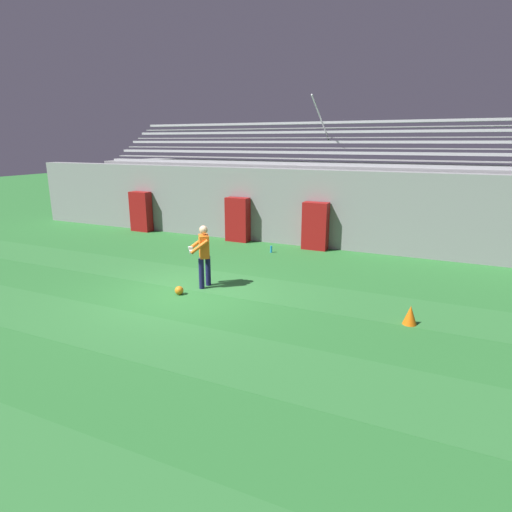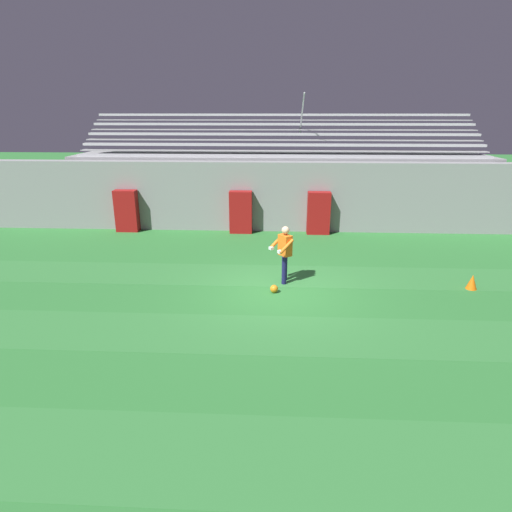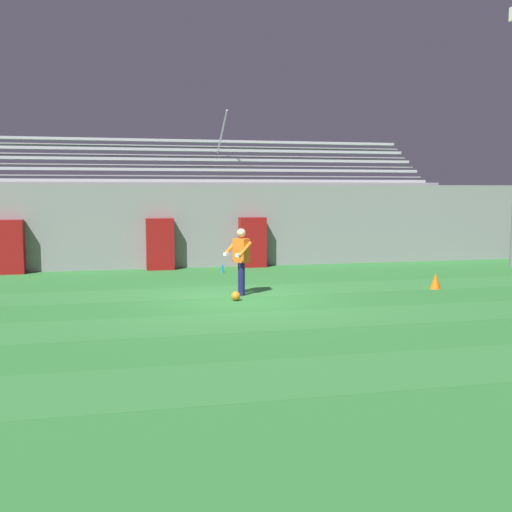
# 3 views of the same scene
# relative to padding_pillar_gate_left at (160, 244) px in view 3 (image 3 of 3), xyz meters

# --- Properties ---
(ground_plane) EXTENTS (80.00, 80.00, 0.00)m
(ground_plane) POSITION_rel_padding_pillar_gate_left_xyz_m (1.56, -5.95, -0.85)
(ground_plane) COLOR #2D7533
(turf_stripe_near) EXTENTS (28.00, 1.80, 0.01)m
(turf_stripe_near) POSITION_rel_padding_pillar_gate_left_xyz_m (1.56, -11.95, -0.85)
(turf_stripe_near) COLOR #337A38
(turf_stripe_near) RESTS_ON ground
(turf_stripe_mid) EXTENTS (28.00, 1.80, 0.01)m
(turf_stripe_mid) POSITION_rel_padding_pillar_gate_left_xyz_m (1.56, -8.36, -0.85)
(turf_stripe_mid) COLOR #337A38
(turf_stripe_mid) RESTS_ON ground
(turf_stripe_far) EXTENTS (28.00, 1.80, 0.01)m
(turf_stripe_far) POSITION_rel_padding_pillar_gate_left_xyz_m (1.56, -4.76, -0.85)
(turf_stripe_far) COLOR #337A38
(turf_stripe_far) RESTS_ON ground
(back_wall) EXTENTS (24.00, 0.60, 2.80)m
(back_wall) POSITION_rel_padding_pillar_gate_left_xyz_m (1.56, 0.55, 0.55)
(back_wall) COLOR gray
(back_wall) RESTS_ON ground
(padding_pillar_gate_left) EXTENTS (0.90, 0.44, 1.70)m
(padding_pillar_gate_left) POSITION_rel_padding_pillar_gate_left_xyz_m (0.00, 0.00, 0.00)
(padding_pillar_gate_left) COLOR maroon
(padding_pillar_gate_left) RESTS_ON ground
(padding_pillar_gate_right) EXTENTS (0.90, 0.44, 1.70)m
(padding_pillar_gate_right) POSITION_rel_padding_pillar_gate_left_xyz_m (3.12, 0.00, 0.00)
(padding_pillar_gate_right) COLOR maroon
(padding_pillar_gate_right) RESTS_ON ground
(padding_pillar_far_left) EXTENTS (0.90, 0.44, 1.70)m
(padding_pillar_far_left) POSITION_rel_padding_pillar_gate_left_xyz_m (-4.68, 0.00, 0.00)
(padding_pillar_far_left) COLOR maroon
(padding_pillar_far_left) RESTS_ON ground
(bleacher_stand) EXTENTS (18.00, 4.05, 5.43)m
(bleacher_stand) POSITION_rel_padding_pillar_gate_left_xyz_m (1.56, 2.89, 0.66)
(bleacher_stand) COLOR gray
(bleacher_stand) RESTS_ON ground
(goalkeeper) EXTENTS (0.73, 0.74, 1.67)m
(goalkeeper) POSITION_rel_padding_pillar_gate_left_xyz_m (1.69, -5.25, 0.11)
(goalkeeper) COLOR #19194C
(goalkeeper) RESTS_ON ground
(soccer_ball) EXTENTS (0.22, 0.22, 0.22)m
(soccer_ball) POSITION_rel_padding_pillar_gate_left_xyz_m (1.41, -6.03, -0.74)
(soccer_ball) COLOR orange
(soccer_ball) RESTS_ON ground
(traffic_cone) EXTENTS (0.30, 0.30, 0.42)m
(traffic_cone) POSITION_rel_padding_pillar_gate_left_xyz_m (6.93, -5.51, -0.64)
(traffic_cone) COLOR orange
(traffic_cone) RESTS_ON ground
(water_bottle) EXTENTS (0.07, 0.07, 0.24)m
(water_bottle) POSITION_rel_padding_pillar_gate_left_xyz_m (1.89, -1.12, -0.73)
(water_bottle) COLOR #1E8CD8
(water_bottle) RESTS_ON ground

